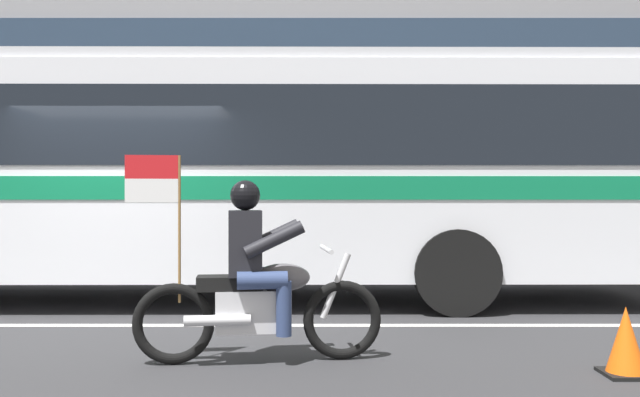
# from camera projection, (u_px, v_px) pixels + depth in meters

# --- Properties ---
(ground_plane) EXTENTS (60.00, 60.00, 0.00)m
(ground_plane) POSITION_uv_depth(u_px,v_px,m) (121.00, 316.00, 7.87)
(ground_plane) COLOR #2B2B2D
(sidewalk_curb) EXTENTS (28.00, 3.80, 0.15)m
(sidewalk_curb) POSITION_uv_depth(u_px,v_px,m) (200.00, 265.00, 12.97)
(sidewalk_curb) COLOR gray
(sidewalk_curb) RESTS_ON ground_plane
(lane_center_stripe) EXTENTS (26.60, 0.14, 0.01)m
(lane_center_stripe) POSITION_uv_depth(u_px,v_px,m) (105.00, 325.00, 7.27)
(lane_center_stripe) COLOR silver
(lane_center_stripe) RESTS_ON ground_plane
(transit_bus) EXTENTS (13.00, 2.68, 3.22)m
(transit_bus) POSITION_uv_depth(u_px,v_px,m) (183.00, 164.00, 9.06)
(transit_bus) COLOR silver
(transit_bus) RESTS_ON ground_plane
(motorcycle_with_rider) EXTENTS (2.19, 0.67, 1.78)m
(motorcycle_with_rider) POSITION_uv_depth(u_px,v_px,m) (259.00, 285.00, 5.66)
(motorcycle_with_rider) COLOR black
(motorcycle_with_rider) RESTS_ON ground_plane
(traffic_cone) EXTENTS (0.36, 0.36, 0.55)m
(traffic_cone) POSITION_uv_depth(u_px,v_px,m) (629.00, 343.00, 5.21)
(traffic_cone) COLOR #EA590F
(traffic_cone) RESTS_ON ground_plane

